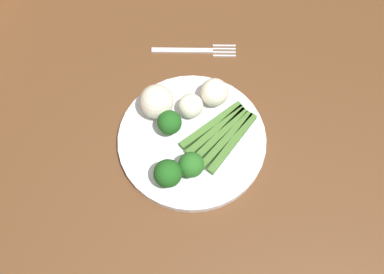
% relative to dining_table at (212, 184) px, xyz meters
% --- Properties ---
extents(ground_plane, '(6.00, 6.00, 0.02)m').
position_rel_dining_table_xyz_m(ground_plane, '(0.00, 0.00, -0.67)').
color(ground_plane, '#B7A88E').
extents(dining_table, '(1.43, 1.04, 0.76)m').
position_rel_dining_table_xyz_m(dining_table, '(0.00, 0.00, 0.00)').
color(dining_table, brown).
rests_on(dining_table, ground_plane).
extents(plate, '(0.26, 0.26, 0.01)m').
position_rel_dining_table_xyz_m(plate, '(-0.04, -0.05, 0.10)').
color(plate, white).
rests_on(plate, dining_table).
extents(asparagus_bundle, '(0.15, 0.12, 0.01)m').
position_rel_dining_table_xyz_m(asparagus_bundle, '(-0.05, 0.00, 0.11)').
color(asparagus_bundle, '#47752D').
rests_on(asparagus_bundle, plate).
extents(broccoli_back_right, '(0.04, 0.04, 0.05)m').
position_rel_dining_table_xyz_m(broccoli_back_right, '(0.02, -0.04, 0.14)').
color(broccoli_back_right, '#568E33').
rests_on(broccoli_back_right, plate).
extents(broccoli_near_center, '(0.04, 0.04, 0.05)m').
position_rel_dining_table_xyz_m(broccoli_near_center, '(-0.04, -0.09, 0.14)').
color(broccoli_near_center, '#4C7F2B').
rests_on(broccoli_near_center, plate).
extents(broccoli_left, '(0.05, 0.05, 0.06)m').
position_rel_dining_table_xyz_m(broccoli_left, '(0.05, -0.07, 0.14)').
color(broccoli_left, '#4C7F2B').
rests_on(broccoli_left, plate).
extents(cauliflower_outer_edge, '(0.04, 0.04, 0.04)m').
position_rel_dining_table_xyz_m(cauliflower_outer_edge, '(-0.09, -0.06, 0.13)').
color(cauliflower_outer_edge, white).
rests_on(cauliflower_outer_edge, plate).
extents(cauliflower_mid, '(0.06, 0.06, 0.06)m').
position_rel_dining_table_xyz_m(cauliflower_mid, '(-0.08, -0.12, 0.14)').
color(cauliflower_mid, silver).
rests_on(cauliflower_mid, plate).
extents(cauliflower_front_left, '(0.05, 0.05, 0.05)m').
position_rel_dining_table_xyz_m(cauliflower_front_left, '(-0.12, -0.03, 0.13)').
color(cauliflower_front_left, white).
rests_on(cauliflower_front_left, plate).
extents(fork, '(0.05, 0.17, 0.00)m').
position_rel_dining_table_xyz_m(fork, '(-0.23, -0.08, 0.09)').
color(fork, silver).
rests_on(fork, dining_table).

